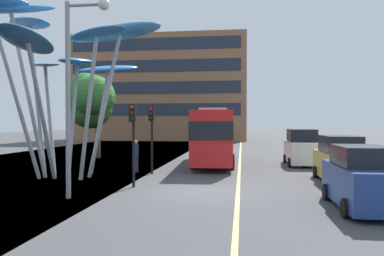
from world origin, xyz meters
name	(u,v)px	position (x,y,z in m)	size (l,w,h in m)	color
ground	(182,192)	(-0.71, 0.00, -0.05)	(120.00, 240.00, 0.10)	#424244
red_bus	(213,134)	(-0.20, 10.61, 2.08)	(3.06, 11.23, 3.81)	red
leaf_sculpture	(58,46)	(-7.78, 3.20, 6.88)	(10.26, 9.50, 9.17)	#9EA0A5
traffic_light_kerb_near	(133,127)	(-3.01, 0.60, 2.67)	(0.28, 0.42, 3.68)	black
traffic_light_kerb_far	(152,125)	(-3.20, 4.87, 2.71)	(0.28, 0.42, 3.74)	black
car_parked_near	(362,179)	(5.72, -2.42, 1.00)	(1.93, 4.31, 2.11)	navy
car_parked_mid	(340,161)	(6.41, 3.33, 1.04)	(1.90, 4.54, 2.24)	gold
car_parked_far	(302,148)	(5.71, 10.54, 1.12)	(2.05, 4.45, 2.40)	silver
street_lamp	(78,71)	(-4.38, -2.00, 4.80)	(1.74, 0.44, 7.49)	gray
tree_pavement_near	(91,99)	(-10.12, 13.25, 4.71)	(3.95, 4.34, 6.76)	brown
pedestrian	(136,156)	(-4.31, 5.58, 0.93)	(0.34, 0.34, 1.85)	#2D3342
backdrop_building	(162,90)	(-11.15, 45.05, 8.10)	(27.10, 10.53, 16.18)	#8E6042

